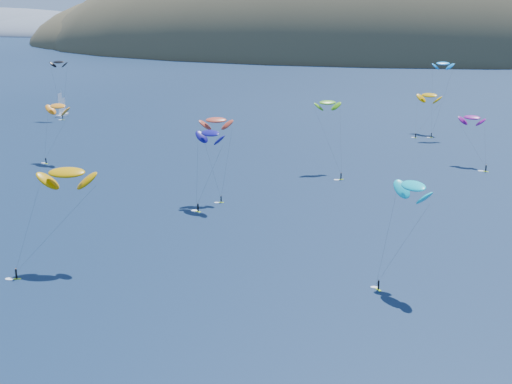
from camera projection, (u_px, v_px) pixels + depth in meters
The scene contains 12 objects.
island at pixel (403, 62), 608.99m from camera, with size 730.00×300.00×210.00m.
sailboat at pixel (62, 114), 295.09m from camera, with size 8.79×7.60×10.89m.
kitesurfer_1 at pixel (58, 106), 216.31m from camera, with size 10.16×9.48×19.45m.
kitesurfer_2 at pixel (67, 173), 134.54m from camera, with size 13.38×13.63×21.15m.
kitesurfer_3 at pixel (328, 103), 205.00m from camera, with size 10.18×15.20×21.83m.
kitesurfer_4 at pixel (443, 64), 248.93m from camera, with size 7.84×5.75×27.94m.
kitesurfer_5 at pixel (413, 186), 124.70m from camera, with size 10.13×9.78×20.92m.
kitesurfer_6 at pixel (472, 118), 213.28m from camera, with size 8.99×13.40×16.24m.
kitesurfer_9 at pixel (216, 120), 176.54m from camera, with size 8.66×7.43×22.27m.
kitesurfer_10 at pixel (210, 133), 171.80m from camera, with size 9.52×11.50×20.29m.
kitesurfer_11 at pixel (429, 95), 258.86m from camera, with size 10.38×16.04×16.37m.
kitesurfer_12 at pixel (59, 62), 284.59m from camera, with size 7.13×6.08×24.60m.
Camera 1 is at (23.60, -66.18, 52.19)m, focal length 50.00 mm.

